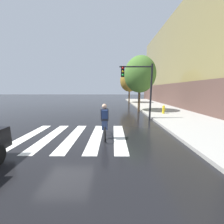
# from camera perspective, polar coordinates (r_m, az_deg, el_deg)

# --- Properties ---
(ground_plane) EXTENTS (120.00, 120.00, 0.00)m
(ground_plane) POSITION_cam_1_polar(r_m,az_deg,el_deg) (6.94, -20.13, -10.34)
(ground_plane) COLOR black
(crosswalk_stripes) EXTENTS (5.18, 3.84, 0.01)m
(crosswalk_stripes) POSITION_cam_1_polar(r_m,az_deg,el_deg) (6.82, -16.93, -10.49)
(crosswalk_stripes) COLOR silver
(crosswalk_stripes) RESTS_ON ground
(cyclist) EXTENTS (0.38, 1.71, 1.69)m
(cyclist) POSITION_cam_1_polar(r_m,az_deg,el_deg) (6.10, -3.35, -4.22)
(cyclist) COLOR black
(cyclist) RESTS_ON ground
(traffic_light_near) EXTENTS (2.47, 0.28, 4.20)m
(traffic_light_near) POSITION_cam_1_polar(r_m,az_deg,el_deg) (9.98, 12.55, 12.71)
(traffic_light_near) COLOR black
(traffic_light_near) RESTS_ON ground
(fire_hydrant) EXTENTS (0.33, 0.22, 0.78)m
(fire_hydrant) POSITION_cam_1_polar(r_m,az_deg,el_deg) (12.74, 22.04, 1.05)
(fire_hydrant) COLOR gold
(fire_hydrant) RESTS_ON sidewalk
(street_tree_near) EXTENTS (3.24, 3.24, 5.76)m
(street_tree_near) POSITION_cam_1_polar(r_m,az_deg,el_deg) (14.06, 12.40, 16.04)
(street_tree_near) COLOR #4C3823
(street_tree_near) RESTS_ON ground
(street_tree_mid) EXTENTS (3.21, 3.21, 5.70)m
(street_tree_mid) POSITION_cam_1_polar(r_m,az_deg,el_deg) (22.85, 7.83, 13.61)
(street_tree_mid) COLOR #4C3823
(street_tree_mid) RESTS_ON ground
(corner_building) EXTENTS (15.76, 24.86, 12.70)m
(corner_building) POSITION_cam_1_polar(r_m,az_deg,el_deg) (26.55, 39.09, 16.36)
(corner_building) COLOR brown
(corner_building) RESTS_ON ground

